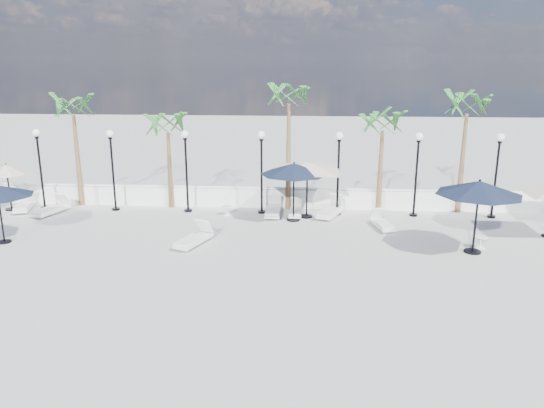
# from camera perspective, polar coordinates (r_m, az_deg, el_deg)

# --- Properties ---
(ground) EXTENTS (100.00, 100.00, 0.00)m
(ground) POSITION_cam_1_polar(r_m,az_deg,el_deg) (18.73, -2.88, -6.55)
(ground) COLOR #A3A29E
(ground) RESTS_ON ground
(balustrade) EXTENTS (26.00, 0.30, 1.01)m
(balustrade) POSITION_cam_1_polar(r_m,az_deg,el_deg) (25.68, -0.92, 0.67)
(balustrade) COLOR white
(balustrade) RESTS_ON ground
(lamppost_0) EXTENTS (0.36, 0.36, 3.84)m
(lamppost_0) POSITION_cam_1_polar(r_m,az_deg,el_deg) (27.28, -23.76, 4.59)
(lamppost_0) COLOR black
(lamppost_0) RESTS_ON ground
(lamppost_1) EXTENTS (0.36, 0.36, 3.84)m
(lamppost_1) POSITION_cam_1_polar(r_m,az_deg,el_deg) (25.84, -16.85, 4.70)
(lamppost_1) COLOR black
(lamppost_1) RESTS_ON ground
(lamppost_2) EXTENTS (0.36, 0.36, 3.84)m
(lamppost_2) POSITION_cam_1_polar(r_m,az_deg,el_deg) (24.82, -9.24, 4.74)
(lamppost_2) COLOR black
(lamppost_2) RESTS_ON ground
(lamppost_3) EXTENTS (0.36, 0.36, 3.84)m
(lamppost_3) POSITION_cam_1_polar(r_m,az_deg,el_deg) (24.26, -1.14, 4.70)
(lamppost_3) COLOR black
(lamppost_3) RESTS_ON ground
(lamppost_4) EXTENTS (0.36, 0.36, 3.84)m
(lamppost_4) POSITION_cam_1_polar(r_m,az_deg,el_deg) (24.20, 7.17, 4.55)
(lamppost_4) COLOR black
(lamppost_4) RESTS_ON ground
(lamppost_5) EXTENTS (0.36, 0.36, 3.84)m
(lamppost_5) POSITION_cam_1_polar(r_m,az_deg,el_deg) (24.65, 15.34, 4.32)
(lamppost_5) COLOR black
(lamppost_5) RESTS_ON ground
(lamppost_6) EXTENTS (0.36, 0.36, 3.84)m
(lamppost_6) POSITION_cam_1_polar(r_m,az_deg,el_deg) (25.57, 23.07, 4.02)
(lamppost_6) COLOR black
(lamppost_6) RESTS_ON ground
(palm_0) EXTENTS (2.60, 2.60, 5.50)m
(palm_0) POSITION_cam_1_polar(r_m,az_deg,el_deg) (27.07, -20.60, 9.21)
(palm_0) COLOR brown
(palm_0) RESTS_ON ground
(palm_1) EXTENTS (2.60, 2.60, 4.70)m
(palm_1) POSITION_cam_1_polar(r_m,az_deg,el_deg) (25.63, -11.16, 7.85)
(palm_1) COLOR brown
(palm_1) RESTS_ON ground
(palm_2) EXTENTS (2.60, 2.60, 6.10)m
(palm_2) POSITION_cam_1_polar(r_m,az_deg,el_deg) (24.63, 1.83, 11.01)
(palm_2) COLOR brown
(palm_2) RESTS_ON ground
(palm_3) EXTENTS (2.60, 2.60, 4.90)m
(palm_3) POSITION_cam_1_polar(r_m,az_deg,el_deg) (24.96, 11.82, 8.07)
(palm_3) COLOR brown
(palm_3) RESTS_ON ground
(palm_4) EXTENTS (2.60, 2.60, 5.70)m
(palm_4) POSITION_cam_1_polar(r_m,az_deg,el_deg) (25.64, 20.25, 9.39)
(palm_4) COLOR brown
(palm_4) RESTS_ON ground
(lounger_0) EXTENTS (1.20, 2.08, 0.74)m
(lounger_0) POSITION_cam_1_polar(r_m,az_deg,el_deg) (26.65, -22.66, -0.48)
(lounger_0) COLOR silver
(lounger_0) RESTS_ON ground
(lounger_1) EXTENTS (1.19, 2.11, 0.75)m
(lounger_1) POSITION_cam_1_polar(r_m,az_deg,el_deg) (27.90, -25.09, -0.07)
(lounger_1) COLOR silver
(lounger_1) RESTS_ON ground
(lounger_2) EXTENTS (1.29, 2.08, 0.74)m
(lounger_2) POSITION_cam_1_polar(r_m,az_deg,el_deg) (20.80, -8.40, -3.70)
(lounger_2) COLOR silver
(lounger_2) RESTS_ON ground
(lounger_3) EXTENTS (0.62, 1.74, 0.65)m
(lounger_3) POSITION_cam_1_polar(r_m,az_deg,el_deg) (24.43, 2.57, -0.73)
(lounger_3) COLOR silver
(lounger_3) RESTS_ON ground
(lounger_4) EXTENTS (0.68, 2.07, 0.78)m
(lounger_4) POSITION_cam_1_polar(r_m,az_deg,el_deg) (24.46, 0.14, -0.58)
(lounger_4) COLOR silver
(lounger_4) RESTS_ON ground
(lounger_5) EXTENTS (1.42, 2.25, 0.81)m
(lounger_5) POSITION_cam_1_polar(r_m,az_deg,el_deg) (24.43, 6.35, -0.68)
(lounger_5) COLOR silver
(lounger_5) RESTS_ON ground
(lounger_6) EXTENTS (0.95, 1.84, 0.66)m
(lounger_6) POSITION_cam_1_polar(r_m,az_deg,el_deg) (23.05, 11.76, -2.03)
(lounger_6) COLOR silver
(lounger_6) RESTS_ON ground
(side_table_1) EXTENTS (0.45, 0.45, 0.44)m
(side_table_1) POSITION_cam_1_polar(r_m,az_deg,el_deg) (24.50, -4.88, -0.61)
(side_table_1) COLOR silver
(side_table_1) RESTS_ON ground
(side_table_2) EXTENTS (0.47, 0.47, 0.46)m
(side_table_2) POSITION_cam_1_polar(r_m,az_deg,el_deg) (21.71, 21.55, -3.74)
(side_table_2) COLOR silver
(side_table_2) RESTS_ON ground
(parasol_navy_mid) EXTENTS (2.96, 2.96, 2.66)m
(parasol_navy_mid) POSITION_cam_1_polar(r_m,az_deg,el_deg) (23.15, 2.37, 3.77)
(parasol_navy_mid) COLOR black
(parasol_navy_mid) RESTS_ON ground
(parasol_navy_right) EXTENTS (3.13, 3.13, 2.80)m
(parasol_navy_right) POSITION_cam_1_polar(r_m,az_deg,el_deg) (20.55, 21.39, 1.59)
(parasol_navy_right) COLOR black
(parasol_navy_right) RESTS_ON ground
(parasol_cream_sq_a) EXTENTS (5.62, 5.62, 2.76)m
(parasol_cream_sq_a) POSITION_cam_1_polar(r_m,az_deg,el_deg) (23.63, 3.83, 4.53)
(parasol_cream_sq_a) COLOR black
(parasol_cream_sq_a) RESTS_ON ground
(parasol_cream_small) EXTENTS (1.84, 1.84, 2.26)m
(parasol_cream_small) POSITION_cam_1_polar(r_m,az_deg,el_deg) (27.84, -26.66, 3.28)
(parasol_cream_small) COLOR black
(parasol_cream_small) RESTS_ON ground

